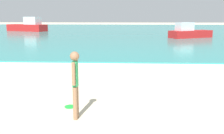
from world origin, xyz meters
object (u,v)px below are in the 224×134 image
at_px(frisbee, 70,107).
at_px(boat_near, 189,32).
at_px(person_standing, 75,81).
at_px(boat_far, 28,26).

bearing_deg(frisbee, boat_near, 69.63).
bearing_deg(person_standing, boat_far, 24.22).
height_order(frisbee, boat_near, boat_near).
relative_size(frisbee, boat_near, 0.06).
bearing_deg(frisbee, person_standing, -67.55).
distance_m(boat_near, boat_far, 24.35).
relative_size(boat_near, boat_far, 0.74).
bearing_deg(frisbee, boat_far, 112.12).
xyz_separation_m(frisbee, boat_far, (-13.47, 33.13, 0.79)).
height_order(person_standing, boat_far, boat_far).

